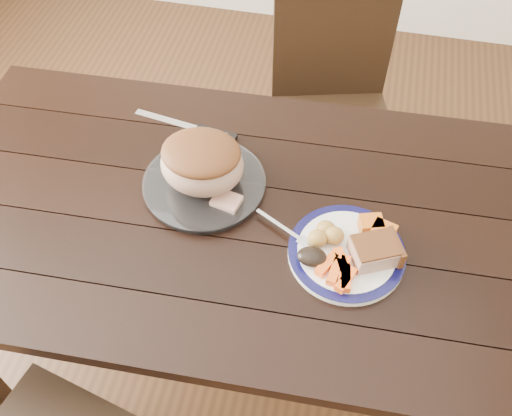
% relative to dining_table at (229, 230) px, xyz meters
% --- Properties ---
extents(ground, '(4.00, 4.00, 0.00)m').
position_rel_dining_table_xyz_m(ground, '(-0.00, 0.00, -0.66)').
color(ground, '#472B16').
rests_on(ground, ground).
extents(dining_table, '(1.63, 0.96, 0.75)m').
position_rel_dining_table_xyz_m(dining_table, '(0.00, 0.00, 0.00)').
color(dining_table, black).
rests_on(dining_table, ground).
extents(chair_far, '(0.52, 0.53, 0.93)m').
position_rel_dining_table_xyz_m(chair_far, '(0.19, 0.74, -0.13)').
color(chair_far, black).
rests_on(chair_far, ground).
extents(dinner_plate, '(0.28, 0.28, 0.02)m').
position_rel_dining_table_xyz_m(dinner_plate, '(0.31, -0.08, 0.10)').
color(dinner_plate, white).
rests_on(dinner_plate, dining_table).
extents(plate_rim, '(0.28, 0.28, 0.02)m').
position_rel_dining_table_xyz_m(plate_rim, '(0.31, -0.08, 0.11)').
color(plate_rim, '#0B0B37').
rests_on(plate_rim, dinner_plate).
extents(serving_platter, '(0.31, 0.31, 0.02)m').
position_rel_dining_table_xyz_m(serving_platter, '(-0.08, 0.06, 0.10)').
color(serving_platter, white).
rests_on(serving_platter, dining_table).
extents(pork_slice, '(0.13, 0.12, 0.05)m').
position_rel_dining_table_xyz_m(pork_slice, '(0.38, -0.08, 0.14)').
color(pork_slice, tan).
rests_on(pork_slice, dinner_plate).
extents(roasted_potatoes, '(0.09, 0.07, 0.04)m').
position_rel_dining_table_xyz_m(roasted_potatoes, '(0.26, -0.05, 0.13)').
color(roasted_potatoes, gold).
rests_on(roasted_potatoes, dinner_plate).
extents(carrot_batons, '(0.10, 0.12, 0.02)m').
position_rel_dining_table_xyz_m(carrot_batons, '(0.30, -0.14, 0.12)').
color(carrot_batons, '#FF5D15').
rests_on(carrot_batons, dinner_plate).
extents(pumpkin_wedges, '(0.10, 0.08, 0.04)m').
position_rel_dining_table_xyz_m(pumpkin_wedges, '(0.38, -0.01, 0.13)').
color(pumpkin_wedges, orange).
rests_on(pumpkin_wedges, dinner_plate).
extents(dark_mushroom, '(0.07, 0.05, 0.03)m').
position_rel_dining_table_xyz_m(dark_mushroom, '(0.24, -0.12, 0.13)').
color(dark_mushroom, black).
rests_on(dark_mushroom, dinner_plate).
extents(fork, '(0.17, 0.10, 0.00)m').
position_rel_dining_table_xyz_m(fork, '(0.17, -0.05, 0.11)').
color(fork, silver).
rests_on(fork, dinner_plate).
extents(roast_joint, '(0.21, 0.18, 0.14)m').
position_rel_dining_table_xyz_m(roast_joint, '(-0.08, 0.06, 0.18)').
color(roast_joint, tan).
rests_on(roast_joint, serving_platter).
extents(cut_slice, '(0.08, 0.07, 0.02)m').
position_rel_dining_table_xyz_m(cut_slice, '(-0.00, 0.00, 0.12)').
color(cut_slice, tan).
rests_on(cut_slice, serving_platter).
extents(carving_knife, '(0.32, 0.07, 0.01)m').
position_rel_dining_table_xyz_m(carving_knife, '(-0.13, 0.26, 0.10)').
color(carving_knife, silver).
rests_on(carving_knife, dining_table).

